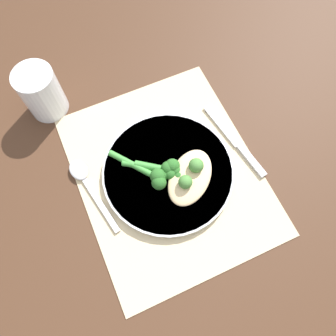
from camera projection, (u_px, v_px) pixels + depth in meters
ground_plane at (168, 174)px, 0.67m from camera, size 3.00×3.00×0.00m
placemat at (168, 174)px, 0.67m from camera, size 0.43×0.35×0.00m
plate at (168, 172)px, 0.66m from camera, size 0.26×0.26×0.01m
chicken_fillet at (190, 177)px, 0.63m from camera, size 0.14×0.14×0.02m
pesto_dollop_primary at (185, 182)px, 0.61m from camera, size 0.03×0.03×0.03m
pesto_dollop_secondary at (196, 165)px, 0.62m from camera, size 0.03×0.03×0.03m
broccoli_stalk_front at (167, 171)px, 0.64m from camera, size 0.08×0.08×0.02m
broccoli_stalk_right at (165, 168)px, 0.64m from camera, size 0.08×0.11×0.03m
broccoli_stalk_rear at (154, 176)px, 0.63m from camera, size 0.12×0.10×0.03m
knife at (235, 140)px, 0.69m from camera, size 0.20×0.05×0.01m
spoon at (84, 178)px, 0.65m from camera, size 0.18×0.05×0.01m
water_glass at (42, 92)px, 0.68m from camera, size 0.08×0.08×0.11m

